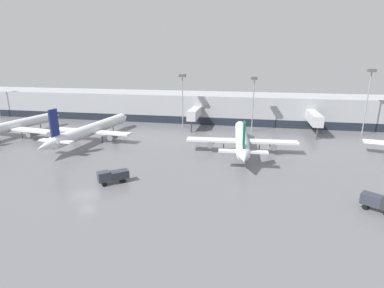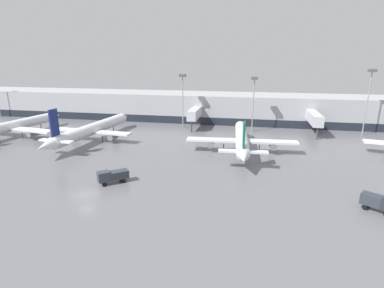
{
  "view_description": "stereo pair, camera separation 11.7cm",
  "coord_description": "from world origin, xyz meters",
  "px_view_note": "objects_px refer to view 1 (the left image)",
  "views": [
    {
      "loc": [
        24.51,
        -38.46,
        20.43
      ],
      "look_at": [
        12.62,
        21.06,
        3.0
      ],
      "focal_mm": 28.0,
      "sensor_mm": 36.0,
      "label": 1
    },
    {
      "loc": [
        24.62,
        -38.44,
        20.43
      ],
      "look_at": [
        12.62,
        21.06,
        3.0
      ],
      "focal_mm": 28.0,
      "sensor_mm": 36.0,
      "label": 2
    }
  ],
  "objects_px": {
    "traffic_cone_0": "(0,131)",
    "apron_light_mast_3": "(254,88)",
    "parked_jet_0": "(10,127)",
    "service_truck_0": "(378,201)",
    "service_truck_1": "(113,176)",
    "parked_jet_1": "(91,129)",
    "apron_light_mast_2": "(370,83)",
    "apron_light_mast_4": "(182,85)",
    "parked_jet_2": "(242,139)"
  },
  "relations": [
    {
      "from": "traffic_cone_0",
      "to": "apron_light_mast_3",
      "type": "height_order",
      "value": "apron_light_mast_3"
    },
    {
      "from": "parked_jet_0",
      "to": "apron_light_mast_3",
      "type": "distance_m",
      "value": 66.94
    },
    {
      "from": "parked_jet_0",
      "to": "service_truck_0",
      "type": "bearing_deg",
      "value": -99.09
    },
    {
      "from": "service_truck_1",
      "to": "apron_light_mast_3",
      "type": "relative_size",
      "value": 0.32
    },
    {
      "from": "parked_jet_1",
      "to": "service_truck_1",
      "type": "bearing_deg",
      "value": -139.33
    },
    {
      "from": "parked_jet_0",
      "to": "service_truck_1",
      "type": "xyz_separation_m",
      "value": [
        40.56,
        -23.48,
        -1.51
      ]
    },
    {
      "from": "apron_light_mast_2",
      "to": "apron_light_mast_4",
      "type": "distance_m",
      "value": 50.92
    },
    {
      "from": "service_truck_1",
      "to": "apron_light_mast_4",
      "type": "distance_m",
      "value": 45.66
    },
    {
      "from": "traffic_cone_0",
      "to": "apron_light_mast_4",
      "type": "relative_size",
      "value": 0.04
    },
    {
      "from": "parked_jet_1",
      "to": "service_truck_1",
      "type": "distance_m",
      "value": 29.85
    },
    {
      "from": "parked_jet_1",
      "to": "traffic_cone_0",
      "type": "relative_size",
      "value": 59.81
    },
    {
      "from": "apron_light_mast_4",
      "to": "apron_light_mast_3",
      "type": "bearing_deg",
      "value": -3.21
    },
    {
      "from": "apron_light_mast_4",
      "to": "service_truck_1",
      "type": "bearing_deg",
      "value": -92.52
    },
    {
      "from": "service_truck_0",
      "to": "parked_jet_2",
      "type": "bearing_deg",
      "value": 163.88
    },
    {
      "from": "parked_jet_1",
      "to": "parked_jet_2",
      "type": "bearing_deg",
      "value": -88.68
    },
    {
      "from": "parked_jet_1",
      "to": "parked_jet_2",
      "type": "relative_size",
      "value": 1.18
    },
    {
      "from": "parked_jet_2",
      "to": "apron_light_mast_3",
      "type": "height_order",
      "value": "apron_light_mast_3"
    },
    {
      "from": "parked_jet_0",
      "to": "service_truck_1",
      "type": "bearing_deg",
      "value": -111.81
    },
    {
      "from": "traffic_cone_0",
      "to": "apron_light_mast_4",
      "type": "distance_m",
      "value": 53.88
    },
    {
      "from": "parked_jet_0",
      "to": "parked_jet_1",
      "type": "xyz_separation_m",
      "value": [
        23.25,
        0.78,
        0.08
      ]
    },
    {
      "from": "traffic_cone_0",
      "to": "apron_light_mast_2",
      "type": "relative_size",
      "value": 0.03
    },
    {
      "from": "service_truck_0",
      "to": "service_truck_1",
      "type": "xyz_separation_m",
      "value": [
        -40.2,
        1.74,
        -0.06
      ]
    },
    {
      "from": "service_truck_0",
      "to": "traffic_cone_0",
      "type": "relative_size",
      "value": 7.07
    },
    {
      "from": "service_truck_1",
      "to": "parked_jet_1",
      "type": "bearing_deg",
      "value": -94.72
    },
    {
      "from": "parked_jet_1",
      "to": "service_truck_0",
      "type": "distance_m",
      "value": 63.14
    },
    {
      "from": "parked_jet_2",
      "to": "traffic_cone_0",
      "type": "relative_size",
      "value": 50.88
    },
    {
      "from": "parked_jet_1",
      "to": "parked_jet_2",
      "type": "distance_m",
      "value": 37.99
    },
    {
      "from": "apron_light_mast_3",
      "to": "apron_light_mast_4",
      "type": "relative_size",
      "value": 0.97
    },
    {
      "from": "parked_jet_0",
      "to": "parked_jet_2",
      "type": "xyz_separation_m",
      "value": [
        61.15,
        -1.76,
        0.24
      ]
    },
    {
      "from": "parked_jet_0",
      "to": "parked_jet_1",
      "type": "distance_m",
      "value": 23.26
    },
    {
      "from": "service_truck_0",
      "to": "apron_light_mast_3",
      "type": "relative_size",
      "value": 0.28
    },
    {
      "from": "service_truck_0",
      "to": "apron_light_mast_2",
      "type": "xyz_separation_m",
      "value": [
        12.64,
        46.51,
        12.61
      ]
    },
    {
      "from": "parked_jet_1",
      "to": "apron_light_mast_3",
      "type": "bearing_deg",
      "value": -59.79
    },
    {
      "from": "traffic_cone_0",
      "to": "parked_jet_1",
      "type": "bearing_deg",
      "value": -5.67
    },
    {
      "from": "parked_jet_1",
      "to": "traffic_cone_0",
      "type": "bearing_deg",
      "value": 89.47
    },
    {
      "from": "parked_jet_2",
      "to": "apron_light_mast_3",
      "type": "distance_m",
      "value": 23.33
    },
    {
      "from": "parked_jet_2",
      "to": "traffic_cone_0",
      "type": "distance_m",
      "value": 68.54
    },
    {
      "from": "parked_jet_0",
      "to": "apron_light_mast_2",
      "type": "height_order",
      "value": "apron_light_mast_2"
    },
    {
      "from": "parked_jet_1",
      "to": "parked_jet_0",
      "type": "bearing_deg",
      "value": 97.06
    },
    {
      "from": "apron_light_mast_3",
      "to": "apron_light_mast_2",
      "type": "bearing_deg",
      "value": 3.37
    },
    {
      "from": "traffic_cone_0",
      "to": "apron_light_mast_3",
      "type": "bearing_deg",
      "value": 12.59
    },
    {
      "from": "service_truck_0",
      "to": "apron_light_mast_3",
      "type": "height_order",
      "value": "apron_light_mast_3"
    },
    {
      "from": "service_truck_1",
      "to": "apron_light_mast_2",
      "type": "bearing_deg",
      "value": -179.97
    },
    {
      "from": "service_truck_0",
      "to": "parked_jet_0",
      "type": "bearing_deg",
      "value": -163.35
    },
    {
      "from": "parked_jet_0",
      "to": "service_truck_0",
      "type": "height_order",
      "value": "parked_jet_0"
    },
    {
      "from": "parked_jet_2",
      "to": "apron_light_mast_3",
      "type": "xyz_separation_m",
      "value": [
        2.17,
        21.27,
        9.34
      ]
    },
    {
      "from": "parked_jet_1",
      "to": "apron_light_mast_4",
      "type": "xyz_separation_m",
      "value": [
        19.26,
        19.91,
        9.83
      ]
    },
    {
      "from": "traffic_cone_0",
      "to": "apron_light_mast_2",
      "type": "distance_m",
      "value": 102.95
    },
    {
      "from": "parked_jet_2",
      "to": "apron_light_mast_4",
      "type": "height_order",
      "value": "apron_light_mast_4"
    },
    {
      "from": "service_truck_0",
      "to": "traffic_cone_0",
      "type": "height_order",
      "value": "service_truck_0"
    }
  ]
}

